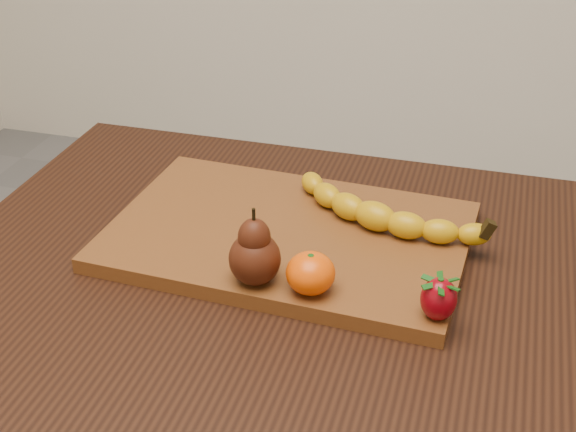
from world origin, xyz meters
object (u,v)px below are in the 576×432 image
(table, at_px, (334,345))
(cutting_board, at_px, (288,236))
(mandarin, at_px, (310,273))
(pear, at_px, (254,246))

(table, xyz_separation_m, cutting_board, (-0.08, 0.07, 0.11))
(cutting_board, bearing_deg, table, -37.61)
(table, bearing_deg, mandarin, -109.62)
(table, distance_m, cutting_board, 0.15)
(cutting_board, height_order, mandarin, mandarin)
(mandarin, bearing_deg, table, 70.38)
(cutting_board, bearing_deg, pear, -89.66)
(pear, relative_size, mandarin, 1.67)
(pear, bearing_deg, table, 31.27)
(table, height_order, pear, pear)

